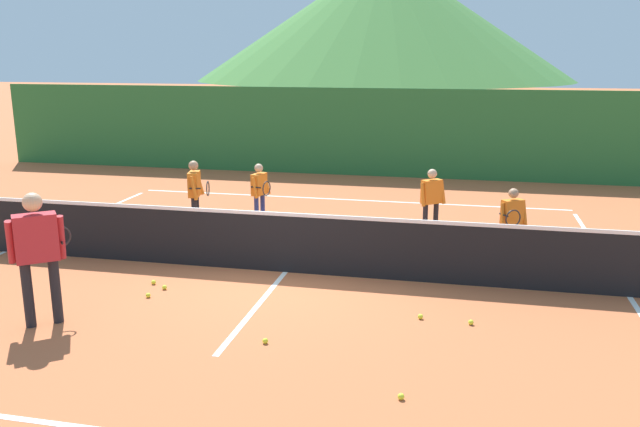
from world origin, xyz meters
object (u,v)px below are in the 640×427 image
at_px(tennis_ball_1, 148,295).
at_px(tennis_ball_0, 420,317).
at_px(tennis_ball_3, 154,282).
at_px(instructor, 37,247).
at_px(tennis_ball_2, 401,396).
at_px(student_0, 195,189).
at_px(tennis_ball_4, 265,341).
at_px(student_3, 512,217).
at_px(tennis_net, 285,242).
at_px(tennis_ball_5, 471,322).
at_px(tennis_ball_6, 164,287).
at_px(student_1, 260,188).
at_px(student_2, 431,196).

bearing_deg(tennis_ball_1, tennis_ball_0, 0.82).
bearing_deg(tennis_ball_3, tennis_ball_0, -6.58).
relative_size(instructor, tennis_ball_2, 25.36).
bearing_deg(tennis_ball_2, tennis_ball_0, 88.68).
distance_m(student_0, tennis_ball_2, 7.28).
bearing_deg(tennis_ball_4, student_3, 52.94).
distance_m(tennis_ball_0, tennis_ball_1, 3.84).
height_order(student_0, student_3, student_0).
distance_m(tennis_ball_1, tennis_ball_4, 2.35).
bearing_deg(tennis_net, instructor, -133.19).
distance_m(tennis_net, tennis_ball_2, 4.19).
relative_size(tennis_ball_2, tennis_ball_5, 1.00).
distance_m(tennis_net, tennis_ball_6, 1.97).
relative_size(tennis_net, tennis_ball_2, 157.53).
height_order(tennis_ball_1, tennis_ball_2, same).
distance_m(tennis_net, student_1, 3.03).
bearing_deg(tennis_ball_0, student_2, 91.42).
relative_size(student_1, tennis_ball_2, 18.35).
bearing_deg(tennis_ball_5, tennis_ball_3, 173.71).
bearing_deg(tennis_ball_0, student_1, 130.02).
relative_size(tennis_net, tennis_ball_1, 157.53).
xyz_separation_m(student_3, tennis_ball_0, (-1.28, -2.89, -0.70)).
bearing_deg(instructor, student_1, 77.44).
relative_size(tennis_ball_5, tennis_ball_6, 1.00).
bearing_deg(student_0, student_1, 30.63).
height_order(tennis_ball_2, tennis_ball_6, same).
xyz_separation_m(instructor, student_3, (5.98, 4.08, -0.30)).
distance_m(student_2, tennis_ball_4, 5.52).
xyz_separation_m(instructor, tennis_ball_2, (4.65, -0.91, -1.00)).
bearing_deg(tennis_ball_3, tennis_ball_6, -33.02).
distance_m(student_0, student_1, 1.28).
height_order(student_2, tennis_ball_6, student_2).
height_order(tennis_net, tennis_ball_4, tennis_net).
height_order(tennis_net, tennis_ball_5, tennis_net).
relative_size(tennis_ball_0, tennis_ball_3, 1.00).
bearing_deg(tennis_ball_5, tennis_ball_0, 175.51).
xyz_separation_m(student_3, tennis_ball_1, (-5.12, -2.94, -0.70)).
relative_size(tennis_net, tennis_ball_4, 157.53).
bearing_deg(tennis_ball_6, tennis_net, 36.82).
xyz_separation_m(instructor, tennis_ball_3, (0.69, 1.66, -1.00)).
relative_size(instructor, student_2, 1.34).
relative_size(student_1, tennis_ball_6, 18.35).
relative_size(tennis_net, tennis_ball_3, 157.53).
distance_m(tennis_ball_1, tennis_ball_3, 0.55).
xyz_separation_m(student_3, tennis_ball_6, (-5.04, -2.59, -0.70)).
relative_size(student_1, tennis_ball_0, 18.35).
bearing_deg(tennis_ball_5, student_1, 134.48).
height_order(tennis_ball_1, tennis_ball_3, same).
distance_m(instructor, tennis_ball_4, 3.10).
distance_m(student_1, tennis_ball_5, 5.96).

